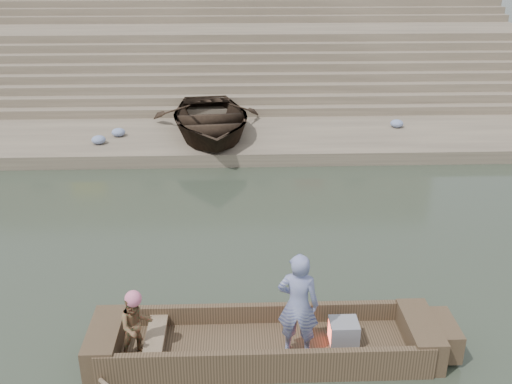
{
  "coord_description": "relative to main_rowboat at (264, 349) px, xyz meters",
  "views": [
    {
      "loc": [
        3.31,
        -10.24,
        6.24
      ],
      "look_at": [
        3.72,
        0.91,
        1.4
      ],
      "focal_mm": 40.71,
      "sensor_mm": 36.0,
      "label": 1
    }
  ],
  "objects": [
    {
      "name": "ground",
      "position": [
        -3.72,
        2.59,
        -0.11
      ],
      "size": [
        120.0,
        120.0,
        0.0
      ],
      "primitive_type": "plane",
      "color": "#293326",
      "rests_on": "ground"
    },
    {
      "name": "lower_landing",
      "position": [
        -3.72,
        10.59,
        0.09
      ],
      "size": [
        32.0,
        4.0,
        0.4
      ],
      "primitive_type": "cube",
      "color": "gray",
      "rests_on": "ground"
    },
    {
      "name": "mid_landing",
      "position": [
        -3.72,
        18.09,
        1.29
      ],
      "size": [
        32.0,
        3.0,
        2.8
      ],
      "primitive_type": "cube",
      "color": "gray",
      "rests_on": "ground"
    },
    {
      "name": "upper_landing",
      "position": [
        -3.72,
        25.09,
        2.49
      ],
      "size": [
        32.0,
        3.0,
        5.2
      ],
      "primitive_type": "cube",
      "color": "gray",
      "rests_on": "ground"
    },
    {
      "name": "ghat_steps",
      "position": [
        -3.72,
        19.78,
        1.69
      ],
      "size": [
        32.0,
        11.0,
        5.2
      ],
      "color": "gray",
      "rests_on": "ground"
    },
    {
      "name": "main_rowboat",
      "position": [
        0.0,
        0.0,
        0.0
      ],
      "size": [
        5.0,
        1.3,
        0.22
      ],
      "primitive_type": "cube",
      "color": "brown",
      "rests_on": "ground"
    },
    {
      "name": "rowboat_trim",
      "position": [
        0.21,
        -0.01,
        0.2
      ],
      "size": [
        6.04,
        2.63,
        1.78
      ],
      "color": "brown",
      "rests_on": "ground"
    },
    {
      "name": "standing_man",
      "position": [
        0.51,
        -0.19,
        0.99
      ],
      "size": [
        0.72,
        0.55,
        1.77
      ],
      "primitive_type": "imported",
      "rotation": [
        0.0,
        0.0,
        2.93
      ],
      "color": "navy",
      "rests_on": "main_rowboat"
    },
    {
      "name": "rowing_man",
      "position": [
        -2.0,
        -0.19,
        0.67
      ],
      "size": [
        0.66,
        0.6,
        1.11
      ],
      "primitive_type": "imported",
      "rotation": [
        0.0,
        0.0,
        0.41
      ],
      "color": "#27753D",
      "rests_on": "main_rowboat"
    },
    {
      "name": "television",
      "position": [
        1.28,
        0.0,
        0.31
      ],
      "size": [
        0.46,
        0.42,
        0.4
      ],
      "color": "gray",
      "rests_on": "main_rowboat"
    },
    {
      "name": "beached_rowboat",
      "position": [
        -1.24,
        10.53,
        0.83
      ],
      "size": [
        4.23,
        5.54,
        1.07
      ],
      "primitive_type": "imported",
      "rotation": [
        0.0,
        0.0,
        0.11
      ],
      "color": "#2D2116",
      "rests_on": "lower_landing"
    },
    {
      "name": "cloth_bundles",
      "position": [
        -1.27,
        10.5,
        0.42
      ],
      "size": [
        10.22,
        1.83,
        0.26
      ],
      "color": "#3F5999",
      "rests_on": "lower_landing"
    }
  ]
}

